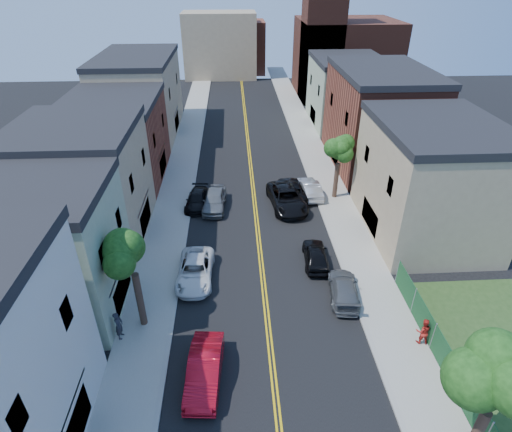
{
  "coord_description": "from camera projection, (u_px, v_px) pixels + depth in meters",
  "views": [
    {
      "loc": [
        -1.83,
        -5.46,
        19.8
      ],
      "look_at": [
        -0.19,
        23.67,
        2.0
      ],
      "focal_mm": 29.12,
      "sensor_mm": 36.0,
      "label": 1
    }
  ],
  "objects": [
    {
      "name": "bldg_right_tan",
      "position": [
        429.0,
        183.0,
        33.84
      ],
      "size": [
        9.0,
        12.0,
        9.0
      ],
      "primitive_type": "cube",
      "color": "#998466",
      "rests_on": "ground"
    },
    {
      "name": "fence_right",
      "position": [
        444.0,
        357.0,
        23.03
      ],
      "size": [
        0.04,
        15.0,
        1.9
      ],
      "primitive_type": "cube",
      "color": "#143F1E",
      "rests_on": "sidewalk_right"
    },
    {
      "name": "sidewalk_right",
      "position": [
        316.0,
        157.0,
        49.49
      ],
      "size": [
        3.2,
        100.0,
        0.15
      ],
      "primitive_type": "cube",
      "color": "gray",
      "rests_on": "ground"
    },
    {
      "name": "dark_car_right_far",
      "position": [
        292.0,
        189.0,
        40.9
      ],
      "size": [
        2.7,
        5.64,
        1.55
      ],
      "primitive_type": "imported",
      "rotation": [
        0.0,
        0.0,
        3.12
      ],
      "color": "black",
      "rests_on": "ground"
    },
    {
      "name": "tree_right_corner",
      "position": [
        510.0,
        366.0,
        15.04
      ],
      "size": [
        5.8,
        5.8,
        10.35
      ],
      "color": "#3B291D",
      "rests_on": "sidewalk_right"
    },
    {
      "name": "black_suv_lane",
      "position": [
        287.0,
        198.0,
        39.05
      ],
      "size": [
        3.7,
        6.75,
        1.79
      ],
      "primitive_type": "imported",
      "rotation": [
        0.0,
        0.0,
        0.12
      ],
      "color": "black",
      "rests_on": "ground"
    },
    {
      "name": "church",
      "position": [
        340.0,
        51.0,
        69.23
      ],
      "size": [
        16.2,
        14.2,
        22.6
      ],
      "color": "#4C2319",
      "rests_on": "ground"
    },
    {
      "name": "bldg_left_tan_near",
      "position": [
        84.0,
        186.0,
        33.34
      ],
      "size": [
        9.0,
        10.0,
        9.0
      ],
      "primitive_type": "cube",
      "color": "#998466",
      "rests_on": "ground"
    },
    {
      "name": "bldg_right_palegrn",
      "position": [
        346.0,
        94.0,
        57.84
      ],
      "size": [
        9.0,
        12.0,
        8.5
      ],
      "primitive_type": "cube",
      "color": "gray",
      "rests_on": "ground"
    },
    {
      "name": "black_car_left",
      "position": [
        197.0,
        200.0,
        39.3
      ],
      "size": [
        2.3,
        4.73,
        1.33
      ],
      "primitive_type": "imported",
      "rotation": [
        0.0,
        0.0,
        -0.1
      ],
      "color": "black",
      "rests_on": "ground"
    },
    {
      "name": "red_sedan",
      "position": [
        205.0,
        370.0,
        22.65
      ],
      "size": [
        2.12,
        5.11,
        1.65
      ],
      "primitive_type": "imported",
      "rotation": [
        0.0,
        0.0,
        -0.08
      ],
      "color": "#B10B1A",
      "rests_on": "ground"
    },
    {
      "name": "grey_car_right",
      "position": [
        344.0,
        289.0,
        28.49
      ],
      "size": [
        2.47,
        4.88,
        1.36
      ],
      "primitive_type": "imported",
      "rotation": [
        0.0,
        0.0,
        3.02
      ],
      "color": "#4F5256",
      "rests_on": "ground"
    },
    {
      "name": "bldg_left_brick",
      "position": [
        116.0,
        142.0,
        42.98
      ],
      "size": [
        9.0,
        12.0,
        8.0
      ],
      "primitive_type": "cube",
      "color": "brown",
      "rests_on": "ground"
    },
    {
      "name": "tree_left_mid",
      "position": [
        129.0,
        240.0,
        23.18
      ],
      "size": [
        5.2,
        5.2,
        9.29
      ],
      "color": "#3B291D",
      "rests_on": "sidewalk_left"
    },
    {
      "name": "backdrop_left",
      "position": [
        220.0,
        45.0,
        81.63
      ],
      "size": [
        14.0,
        8.0,
        12.0
      ],
      "primitive_type": "cube",
      "color": "#998466",
      "rests_on": "ground"
    },
    {
      "name": "backdrop_center",
      "position": [
        240.0,
        47.0,
        85.76
      ],
      "size": [
        10.0,
        8.0,
        10.0
      ],
      "primitive_type": "cube",
      "color": "brown",
      "rests_on": "ground"
    },
    {
      "name": "silver_car_right",
      "position": [
        309.0,
        188.0,
        40.99
      ],
      "size": [
        2.09,
        4.92,
        1.58
      ],
      "primitive_type": "imported",
      "rotation": [
        0.0,
        0.0,
        3.23
      ],
      "color": "#A8AAB0",
      "rests_on": "ground"
    },
    {
      "name": "bldg_left_palegrn",
      "position": [
        42.0,
        256.0,
        25.8
      ],
      "size": [
        9.0,
        8.0,
        8.5
      ],
      "primitive_type": "cube",
      "color": "gray",
      "rests_on": "ground"
    },
    {
      "name": "pedestrian_left",
      "position": [
        119.0,
        325.0,
        25.03
      ],
      "size": [
        0.5,
        0.73,
        1.94
      ],
      "primitive_type": "imported",
      "rotation": [
        0.0,
        0.0,
        1.52
      ],
      "color": "#27262E",
      "rests_on": "sidewalk_left"
    },
    {
      "name": "curb_right",
      "position": [
        301.0,
        157.0,
        49.4
      ],
      "size": [
        0.3,
        100.0,
        0.15
      ],
      "primitive_type": "cube",
      "color": "gray",
      "rests_on": "ground"
    },
    {
      "name": "bldg_left_tan_far",
      "position": [
        140.0,
        97.0,
        54.53
      ],
      "size": [
        9.0,
        16.0,
        9.5
      ],
      "primitive_type": "cube",
      "color": "#998466",
      "rests_on": "ground"
    },
    {
      "name": "bldg_right_brick",
      "position": [
        378.0,
        121.0,
        45.51
      ],
      "size": [
        9.0,
        14.0,
        10.0
      ],
      "primitive_type": "cube",
      "color": "brown",
      "rests_on": "ground"
    },
    {
      "name": "pedestrian_right",
      "position": [
        423.0,
        331.0,
        24.73
      ],
      "size": [
        0.97,
        0.81,
        1.8
      ],
      "primitive_type": "imported",
      "rotation": [
        0.0,
        0.0,
        2.99
      ],
      "color": "red",
      "rests_on": "sidewalk_right"
    },
    {
      "name": "white_pickup",
      "position": [
        195.0,
        271.0,
        30.07
      ],
      "size": [
        2.67,
        5.49,
        1.5
      ],
      "primitive_type": "imported",
      "rotation": [
        0.0,
        0.0,
        -0.03
      ],
      "color": "silver",
      "rests_on": "ground"
    },
    {
      "name": "grey_car_left",
      "position": [
        215.0,
        200.0,
        38.85
      ],
      "size": [
        2.44,
        5.21,
        1.72
      ],
      "primitive_type": "imported",
      "rotation": [
        0.0,
        0.0,
        -0.08
      ],
      "color": "slate",
      "rests_on": "ground"
    },
    {
      "name": "sidewalk_left",
      "position": [
        183.0,
        160.0,
        48.73
      ],
      "size": [
        3.2,
        100.0,
        0.15
      ],
      "primitive_type": "cube",
      "color": "gray",
      "rests_on": "ground"
    },
    {
      "name": "curb_left",
      "position": [
        198.0,
        159.0,
        48.81
      ],
      "size": [
        0.3,
        100.0,
        0.15
      ],
      "primitive_type": "cube",
      "color": "gray",
      "rests_on": "ground"
    },
    {
      "name": "tree_right_far",
      "position": [
        340.0,
        143.0,
        38.01
      ],
      "size": [
        4.4,
        4.4,
        8.03
      ],
      "color": "#3B291D",
      "rests_on": "sidewalk_right"
    },
    {
      "name": "black_car_right",
      "position": [
        316.0,
        255.0,
        31.7
      ],
      "size": [
        2.04,
        4.48,
        1.49
      ],
      "primitive_type": "imported",
      "rotation": [
        0.0,
        0.0,
        3.08
      ],
      "color": "black",
      "rests_on": "ground"
    }
  ]
}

